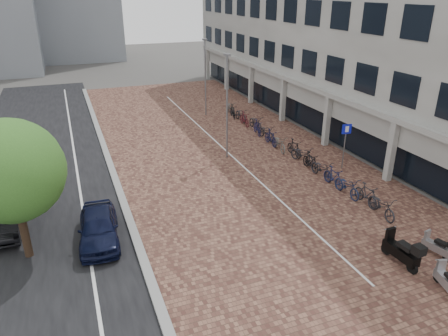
{
  "coord_description": "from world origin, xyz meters",
  "views": [
    {
      "loc": [
        -7.0,
        -12.11,
        9.69
      ],
      "look_at": [
        0.0,
        6.0,
        1.3
      ],
      "focal_mm": 33.4,
      "sensor_mm": 36.0,
      "label": 1
    }
  ],
  "objects_px": {
    "scooter_back": "(448,280)",
    "parking_sign": "(345,139)",
    "scooter_front": "(437,246)",
    "car_navy": "(99,227)",
    "car_dark": "(3,209)",
    "scooter_mid": "(401,250)"
  },
  "relations": [
    {
      "from": "scooter_back",
      "to": "parking_sign",
      "type": "bearing_deg",
      "value": 88.68
    },
    {
      "from": "scooter_front",
      "to": "parking_sign",
      "type": "xyz_separation_m",
      "value": [
        1.79,
        8.59,
        1.38
      ]
    },
    {
      "from": "car_navy",
      "to": "parking_sign",
      "type": "xyz_separation_m",
      "value": [
        14.0,
        2.73,
        1.18
      ]
    },
    {
      "from": "scooter_front",
      "to": "car_dark",
      "type": "bearing_deg",
      "value": 138.77
    },
    {
      "from": "parking_sign",
      "to": "scooter_mid",
      "type": "bearing_deg",
      "value": -103.94
    },
    {
      "from": "scooter_mid",
      "to": "scooter_back",
      "type": "xyz_separation_m",
      "value": [
        0.35,
        -1.88,
        -0.12
      ]
    },
    {
      "from": "car_navy",
      "to": "scooter_front",
      "type": "distance_m",
      "value": 13.54
    },
    {
      "from": "car_navy",
      "to": "scooter_back",
      "type": "relative_size",
      "value": 2.65
    },
    {
      "from": "car_dark",
      "to": "scooter_mid",
      "type": "xyz_separation_m",
      "value": [
        14.25,
        -8.54,
        -0.17
      ]
    },
    {
      "from": "scooter_front",
      "to": "parking_sign",
      "type": "height_order",
      "value": "parking_sign"
    },
    {
      "from": "car_navy",
      "to": "scooter_mid",
      "type": "height_order",
      "value": "car_navy"
    },
    {
      "from": "car_navy",
      "to": "car_dark",
      "type": "bearing_deg",
      "value": 148.19
    },
    {
      "from": "scooter_front",
      "to": "scooter_mid",
      "type": "xyz_separation_m",
      "value": [
        -1.72,
        0.1,
        0.16
      ]
    },
    {
      "from": "scooter_mid",
      "to": "car_navy",
      "type": "bearing_deg",
      "value": 148.91
    },
    {
      "from": "car_dark",
      "to": "scooter_back",
      "type": "height_order",
      "value": "car_dark"
    },
    {
      "from": "scooter_back",
      "to": "car_dark",
      "type": "bearing_deg",
      "value": 160.16
    },
    {
      "from": "scooter_mid",
      "to": "parking_sign",
      "type": "relative_size",
      "value": 0.68
    },
    {
      "from": "scooter_front",
      "to": "scooter_mid",
      "type": "height_order",
      "value": "scooter_mid"
    },
    {
      "from": "car_navy",
      "to": "scooter_mid",
      "type": "relative_size",
      "value": 2.13
    },
    {
      "from": "parking_sign",
      "to": "scooter_front",
      "type": "bearing_deg",
      "value": -93.22
    },
    {
      "from": "car_navy",
      "to": "scooter_front",
      "type": "xyz_separation_m",
      "value": [
        12.21,
        -5.86,
        -0.2
      ]
    },
    {
      "from": "scooter_back",
      "to": "car_navy",
      "type": "bearing_deg",
      "value": 160.51
    }
  ]
}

